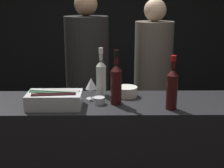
# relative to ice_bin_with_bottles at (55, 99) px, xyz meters

# --- Properties ---
(wall_back_chalkboard) EXTENTS (6.40, 0.06, 2.80)m
(wall_back_chalkboard) POSITION_rel_ice_bin_with_bottles_xyz_m (0.38, 2.52, 0.36)
(wall_back_chalkboard) COLOR black
(wall_back_chalkboard) RESTS_ON ground_plane
(bar_counter) EXTENTS (2.23, 0.53, 0.98)m
(bar_counter) POSITION_rel_ice_bin_with_bottles_xyz_m (0.38, 0.11, -0.55)
(bar_counter) COLOR black
(bar_counter) RESTS_ON ground_plane
(ice_bin_with_bottles) EXTENTS (0.36, 0.21, 0.11)m
(ice_bin_with_bottles) POSITION_rel_ice_bin_with_bottles_xyz_m (0.00, 0.00, 0.00)
(ice_bin_with_bottles) COLOR silver
(ice_bin_with_bottles) RESTS_ON bar_counter
(bowl_white) EXTENTS (0.16, 0.16, 0.07)m
(bowl_white) POSITION_rel_ice_bin_with_bottles_xyz_m (0.48, 0.23, -0.02)
(bowl_white) COLOR silver
(bowl_white) RESTS_ON bar_counter
(wine_glass) EXTENTS (0.08, 0.08, 0.15)m
(wine_glass) POSITION_rel_ice_bin_with_bottles_xyz_m (0.23, 0.17, 0.05)
(wine_glass) COLOR silver
(wine_glass) RESTS_ON bar_counter
(candle_votive) EXTENTS (0.08, 0.08, 0.05)m
(candle_votive) POSITION_rel_ice_bin_with_bottles_xyz_m (0.29, 0.06, -0.03)
(candle_votive) COLOR silver
(candle_votive) RESTS_ON bar_counter
(red_wine_bottle_tall) EXTENTS (0.07, 0.07, 0.35)m
(red_wine_bottle_tall) POSITION_rel_ice_bin_with_bottles_xyz_m (0.76, -0.04, 0.09)
(red_wine_bottle_tall) COLOR #380F0F
(red_wine_bottle_tall) RESTS_ON bar_counter
(red_wine_bottle_black_foil) EXTENTS (0.08, 0.08, 0.37)m
(red_wine_bottle_black_foil) POSITION_rel_ice_bin_with_bottles_xyz_m (0.40, 0.06, 0.09)
(red_wine_bottle_black_foil) COLOR #380F0F
(red_wine_bottle_black_foil) RESTS_ON bar_counter
(white_wine_bottle) EXTENTS (0.07, 0.07, 0.35)m
(white_wine_bottle) POSITION_rel_ice_bin_with_bottles_xyz_m (0.30, 0.27, 0.09)
(white_wine_bottle) COLOR #B2B7AD
(white_wine_bottle) RESTS_ON bar_counter
(person_in_hoodie) EXTENTS (0.37, 0.37, 1.68)m
(person_in_hoodie) POSITION_rel_ice_bin_with_bottles_xyz_m (0.79, 1.03, -0.11)
(person_in_hoodie) COLOR black
(person_in_hoodie) RESTS_ON ground_plane
(person_blond_tee) EXTENTS (0.41, 0.41, 1.73)m
(person_blond_tee) POSITION_rel_ice_bin_with_bottles_xyz_m (0.15, 0.94, -0.08)
(person_blond_tee) COLOR black
(person_blond_tee) RESTS_ON ground_plane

